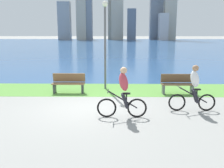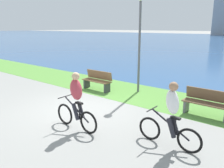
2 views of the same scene
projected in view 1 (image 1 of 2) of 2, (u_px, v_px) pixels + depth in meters
The scene contains 9 objects.
ground_plane at pixel (90, 107), 9.72m from camera, with size 300.00×300.00×0.00m, color gray.
grass_strip_bayside at pixel (96, 90), 12.71m from camera, with size 120.00×2.87×0.01m, color #59933D.
bay_water_surface at pixel (111, 45), 56.06m from camera, with size 300.00×85.62×0.00m, color #2D568C.
cyclist_lead at pixel (123, 93), 8.44m from camera, with size 1.65×0.52×1.69m.
cyclist_trailing at pixel (194, 88), 9.16m from camera, with size 1.68×0.52×1.66m.
bench_near_path at pixel (178, 84), 11.81m from camera, with size 1.50×0.47×0.90m.
bench_far_along_path at pixel (69, 83), 11.98m from camera, with size 1.50×0.47×0.90m.
lamppost_tall at pixel (105, 33), 12.43m from camera, with size 0.28×0.28×4.22m.
city_skyline_far_shore at pixel (123, 10), 86.89m from camera, with size 39.42×11.99×27.85m.
Camera 1 is at (0.96, -9.34, 2.80)m, focal length 41.51 mm.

